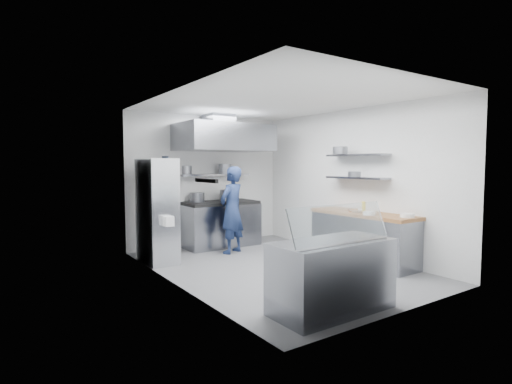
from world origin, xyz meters
TOP-DOWN VIEW (x-y plane):
  - floor at (0.00, 0.00)m, footprint 5.00×5.00m
  - ceiling at (0.00, 0.00)m, footprint 5.00×5.00m
  - wall_back at (0.00, 2.50)m, footprint 3.60×2.80m
  - wall_front at (0.00, -2.50)m, footprint 3.60×2.80m
  - wall_left at (-1.80, 0.00)m, footprint 2.80×5.00m
  - wall_right at (1.80, 0.00)m, footprint 2.80×5.00m
  - gas_range at (0.10, 2.10)m, footprint 1.60×0.80m
  - cooktop at (0.10, 2.10)m, footprint 1.57×0.78m
  - stock_pot_left at (-0.36, 2.26)m, footprint 0.31×0.31m
  - stock_pot_mid at (0.31, 2.17)m, footprint 0.33×0.33m
  - stock_pot_right at (0.46, 2.29)m, footprint 0.26×0.26m
  - over_range_shelf at (0.10, 2.34)m, footprint 1.60×0.30m
  - shelf_pot_a at (-0.48, 2.57)m, footprint 0.27×0.27m
  - shelf_pot_b at (0.31, 2.26)m, footprint 0.28×0.28m
  - extractor_hood at (0.10, 1.93)m, footprint 1.90×1.15m
  - hood_duct at (0.10, 2.15)m, footprint 0.55×0.55m
  - red_firebox at (-1.25, 2.44)m, footprint 0.22×0.10m
  - chef at (-0.05, 1.37)m, footprint 0.74×0.63m
  - wire_rack at (-1.53, 1.49)m, footprint 0.50×0.90m
  - rack_bin_a at (-1.53, 0.97)m, footprint 0.15×0.18m
  - rack_bin_b at (-1.53, 1.49)m, footprint 0.14×0.18m
  - rack_jar at (-1.48, 1.19)m, footprint 0.12×0.12m
  - knife_strip at (-1.78, -0.90)m, footprint 0.04×0.55m
  - prep_counter_base at (1.48, -0.60)m, footprint 0.62×2.00m
  - prep_counter_top at (1.48, -0.60)m, footprint 0.65×2.04m
  - plate_stack_a at (1.54, -1.45)m, footprint 0.22×0.22m
  - plate_stack_b at (1.25, -0.92)m, footprint 0.21×0.21m
  - copper_pan at (1.36, -0.46)m, footprint 0.18×0.18m
  - squeeze_bottle at (1.57, -0.53)m, footprint 0.07×0.07m
  - mixing_bowl at (1.34, -0.56)m, footprint 0.25×0.25m
  - wall_shelf_lower at (1.64, -0.30)m, footprint 0.30×1.30m
  - wall_shelf_upper at (1.64, -0.30)m, footprint 0.30×1.30m
  - shelf_pot_c at (1.52, -0.36)m, footprint 0.23×0.23m
  - shelf_pot_d at (1.51, -0.01)m, footprint 0.28×0.28m
  - display_case at (-0.68, -2.00)m, footprint 1.50×0.70m
  - display_glass at (-0.68, -2.12)m, footprint 1.47×0.19m

SIDE VIEW (x-z plane):
  - floor at x=0.00m, z-range 0.00..0.00m
  - prep_counter_base at x=1.48m, z-range 0.00..0.84m
  - display_case at x=-0.68m, z-range 0.00..0.85m
  - gas_range at x=0.10m, z-range 0.00..0.90m
  - rack_bin_a at x=-1.53m, z-range 0.72..0.88m
  - chef at x=-0.05m, z-range 0.00..1.71m
  - prep_counter_top at x=1.48m, z-range 0.84..0.90m
  - wire_rack at x=-1.53m, z-range 0.00..1.85m
  - mixing_bowl at x=1.34m, z-range 0.90..0.95m
  - cooktop at x=0.10m, z-range 0.90..0.96m
  - plate_stack_a at x=1.54m, z-range 0.90..0.96m
  - plate_stack_b at x=1.25m, z-range 0.90..0.96m
  - copper_pan at x=1.36m, z-range 0.90..0.96m
  - squeeze_bottle at x=1.57m, z-range 0.90..1.08m
  - stock_pot_right at x=0.46m, z-range 0.96..1.12m
  - stock_pot_left at x=-0.36m, z-range 0.96..1.16m
  - display_glass at x=-0.68m, z-range 0.86..1.28m
  - stock_pot_mid at x=0.31m, z-range 0.96..1.20m
  - rack_bin_b at x=-1.53m, z-range 1.22..1.38m
  - wall_back at x=0.00m, z-range 1.39..1.41m
  - wall_front at x=0.00m, z-range 1.39..1.41m
  - wall_left at x=-1.80m, z-range 1.39..1.41m
  - wall_right at x=1.80m, z-range 1.39..1.41m
  - red_firebox at x=-1.25m, z-range 1.29..1.55m
  - wall_shelf_lower at x=1.64m, z-range 1.48..1.52m
  - over_range_shelf at x=0.10m, z-range 1.50..1.54m
  - knife_strip at x=-1.78m, z-range 1.53..1.57m
  - shelf_pot_c at x=1.52m, z-range 1.52..1.62m
  - shelf_pot_a at x=-0.48m, z-range 1.54..1.72m
  - shelf_pot_b at x=0.31m, z-range 1.54..1.76m
  - rack_jar at x=-1.48m, z-range 1.71..1.89m
  - wall_shelf_upper at x=1.64m, z-range 1.90..1.94m
  - shelf_pot_d at x=1.51m, z-range 1.94..2.08m
  - extractor_hood at x=0.10m, z-range 2.02..2.57m
  - hood_duct at x=0.10m, z-range 2.56..2.80m
  - ceiling at x=0.00m, z-range 2.80..2.80m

